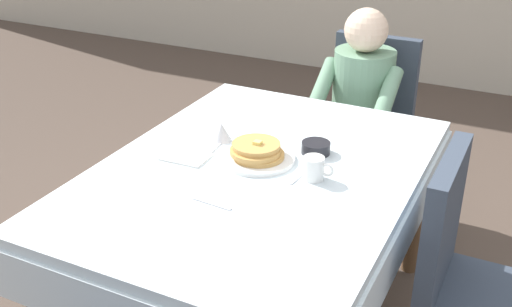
# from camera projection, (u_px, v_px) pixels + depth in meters

# --- Properties ---
(dining_table_main) EXTENTS (1.12, 1.52, 0.74)m
(dining_table_main) POSITION_uv_depth(u_px,v_px,m) (257.00, 190.00, 2.30)
(dining_table_main) COLOR silver
(dining_table_main) RESTS_ON ground
(chair_diner) EXTENTS (0.44, 0.45, 0.93)m
(chair_diner) POSITION_uv_depth(u_px,v_px,m) (367.00, 115.00, 3.27)
(chair_diner) COLOR #384251
(chair_diner) RESTS_ON ground
(diner_person) EXTENTS (0.40, 0.43, 1.12)m
(diner_person) POSITION_uv_depth(u_px,v_px,m) (360.00, 100.00, 3.09)
(diner_person) COLOR gray
(diner_person) RESTS_ON ground
(chair_right_side) EXTENTS (0.45, 0.44, 0.93)m
(chair_right_side) POSITION_uv_depth(u_px,v_px,m) (467.00, 273.00, 2.05)
(chair_right_side) COLOR #384251
(chair_right_side) RESTS_ON ground
(plate_breakfast) EXTENTS (0.28, 0.28, 0.02)m
(plate_breakfast) POSITION_uv_depth(u_px,v_px,m) (258.00, 158.00, 2.32)
(plate_breakfast) COLOR white
(plate_breakfast) RESTS_ON dining_table_main
(breakfast_stack) EXTENTS (0.20, 0.20, 0.06)m
(breakfast_stack) POSITION_uv_depth(u_px,v_px,m) (257.00, 150.00, 2.31)
(breakfast_stack) COLOR tan
(breakfast_stack) RESTS_ON plate_breakfast
(cup_coffee) EXTENTS (0.11, 0.08, 0.08)m
(cup_coffee) POSITION_uv_depth(u_px,v_px,m) (314.00, 168.00, 2.17)
(cup_coffee) COLOR white
(cup_coffee) RESTS_ON dining_table_main
(bowl_butter) EXTENTS (0.11, 0.11, 0.04)m
(bowl_butter) POSITION_uv_depth(u_px,v_px,m) (316.00, 148.00, 2.37)
(bowl_butter) COLOR black
(bowl_butter) RESTS_ON dining_table_main
(syrup_pitcher) EXTENTS (0.08, 0.08, 0.07)m
(syrup_pitcher) POSITION_uv_depth(u_px,v_px,m) (222.00, 132.00, 2.47)
(syrup_pitcher) COLOR silver
(syrup_pitcher) RESTS_ON dining_table_main
(fork_left_of_plate) EXTENTS (0.03, 0.18, 0.00)m
(fork_left_of_plate) POSITION_uv_depth(u_px,v_px,m) (211.00, 152.00, 2.38)
(fork_left_of_plate) COLOR silver
(fork_left_of_plate) RESTS_ON dining_table_main
(knife_right_of_plate) EXTENTS (0.03, 0.20, 0.00)m
(knife_right_of_plate) POSITION_uv_depth(u_px,v_px,m) (303.00, 172.00, 2.23)
(knife_right_of_plate) COLOR silver
(knife_right_of_plate) RESTS_ON dining_table_main
(spoon_near_edge) EXTENTS (0.15, 0.02, 0.00)m
(spoon_near_edge) POSITION_uv_depth(u_px,v_px,m) (211.00, 204.00, 2.04)
(spoon_near_edge) COLOR silver
(spoon_near_edge) RESTS_ON dining_table_main
(napkin_folded) EXTENTS (0.17, 0.13, 0.01)m
(napkin_folded) POSITION_uv_depth(u_px,v_px,m) (186.00, 157.00, 2.34)
(napkin_folded) COLOR white
(napkin_folded) RESTS_ON dining_table_main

